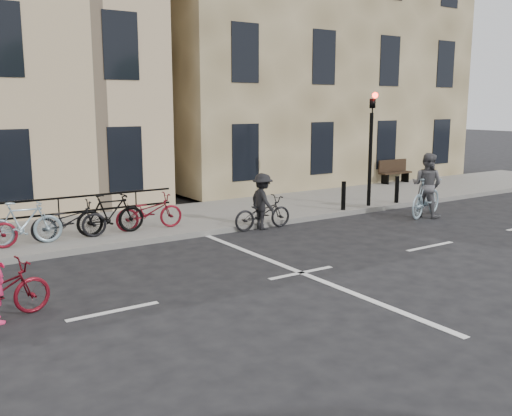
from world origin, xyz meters
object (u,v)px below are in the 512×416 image
cyclist_dark (263,207)px  traffic_light (371,135)px  bench (394,170)px  cyclist_grey (427,191)px

cyclist_dark → traffic_light: bearing=-81.4°
bench → cyclist_dark: 10.07m
traffic_light → bench: 6.14m
traffic_light → bench: bearing=35.2°
traffic_light → cyclist_dark: (-4.51, -0.44, -1.84)m
cyclist_dark → bench: bearing=-64.6°
traffic_light → bench: (4.80, 3.39, -1.78)m
traffic_light → cyclist_grey: bearing=-69.0°
traffic_light → cyclist_dark: bearing=-174.4°
traffic_light → cyclist_grey: (0.68, -1.77, -1.66)m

